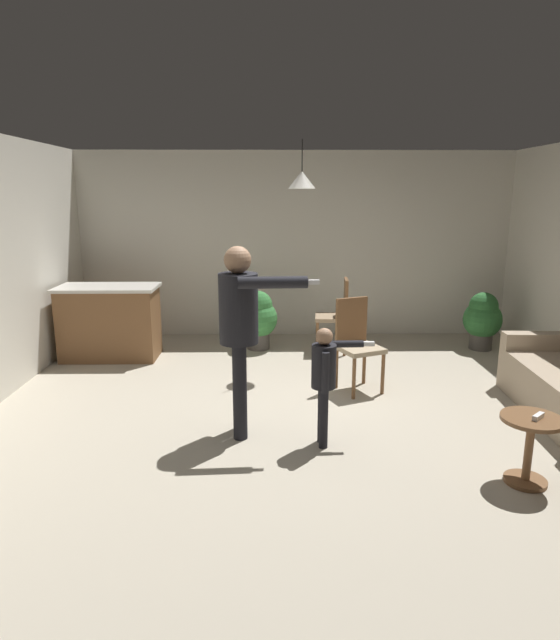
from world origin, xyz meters
TOP-DOWN VIEW (x-y plane):
  - ground at (0.00, 0.00)m, footprint 7.68×7.68m
  - wall_back at (0.00, 3.20)m, footprint 6.40×0.10m
  - kitchen_counter at (-2.45, 1.99)m, footprint 1.26×0.66m
  - side_table_by_couch at (1.52, -1.22)m, footprint 0.44×0.44m
  - person_adult at (-0.63, -0.34)m, footprint 0.84×0.49m
  - person_child at (0.08, -0.57)m, footprint 0.54×0.31m
  - dining_chair_by_counter at (0.52, 2.21)m, footprint 0.45×0.45m
  - dining_chair_near_wall at (0.56, 0.78)m, footprint 0.55×0.55m
  - potted_plant_corner at (2.53, 2.30)m, footprint 0.52×0.52m
  - potted_plant_by_wall at (-0.54, 2.38)m, footprint 0.53×0.53m
  - spare_remote_on_table at (1.55, -1.24)m, footprint 0.12×0.11m
  - ceiling_light_pendant at (0.00, 1.63)m, footprint 0.32×0.32m

SIDE VIEW (x-z plane):
  - ground at x=0.00m, z-range 0.00..0.00m
  - side_table_by_couch at x=1.52m, z-range 0.07..0.59m
  - potted_plant_corner at x=2.53m, z-range 0.04..0.83m
  - potted_plant_by_wall at x=-0.54m, z-range 0.04..0.85m
  - kitchen_counter at x=-2.45m, z-range 0.00..0.95m
  - spare_remote_on_table at x=1.55m, z-range 0.52..0.56m
  - dining_chair_by_counter at x=0.52m, z-range 0.05..1.05m
  - dining_chair_near_wall at x=0.56m, z-range 0.05..1.05m
  - person_child at x=0.08m, z-range 0.12..1.15m
  - person_adult at x=-0.63m, z-range 0.20..1.88m
  - wall_back at x=0.00m, z-range 0.00..2.70m
  - ceiling_light_pendant at x=0.00m, z-range 1.98..2.53m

